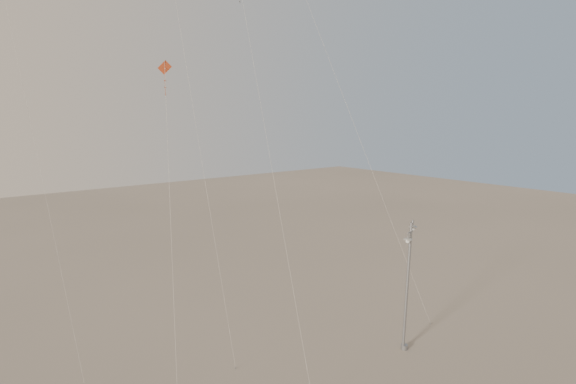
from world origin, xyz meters
TOP-DOWN VIEW (x-y plane):
  - ground at (0.00, 0.00)m, footprint 160.00×160.00m
  - street_lamp at (5.95, 0.20)m, footprint 1.53×0.90m
  - kite_1 at (1.47, 10.43)m, footprint 5.85×15.43m
  - kite_3 at (-7.07, 5.35)m, footprint 2.33×4.65m
  - kite_4 at (10.01, 11.87)m, footprint 0.45×15.13m

SIDE VIEW (x-z plane):
  - ground at x=0.00m, z-range 0.00..0.00m
  - street_lamp at x=5.95m, z-range 0.28..8.62m
  - kite_3 at x=-7.07m, z-range 4.52..21.86m
  - kite_1 at x=1.47m, z-range 6.30..31.28m
  - kite_4 at x=10.01m, z-range 5.88..32.80m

